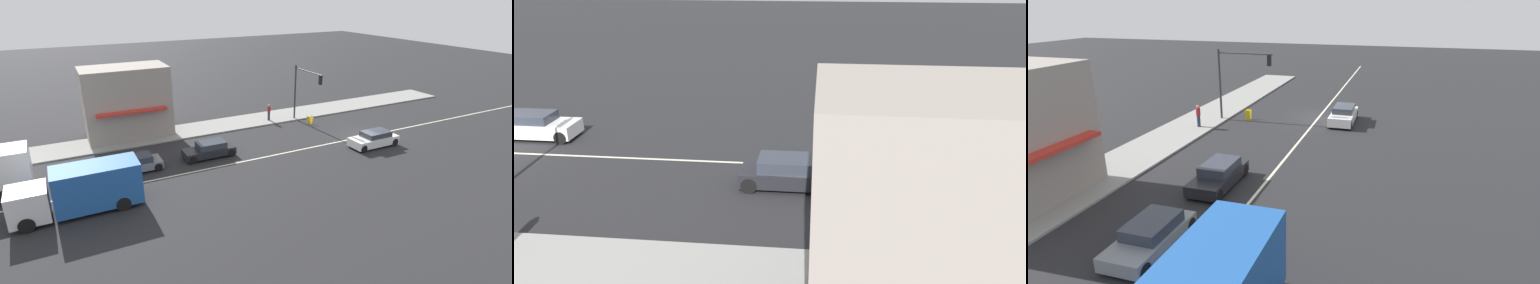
% 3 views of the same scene
% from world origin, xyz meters
% --- Properties ---
extents(ground_plane, '(160.00, 160.00, 0.00)m').
position_xyz_m(ground_plane, '(0.00, 18.00, 0.00)').
color(ground_plane, '#232326').
extents(building_corner_store, '(4.88, 7.48, 6.33)m').
position_xyz_m(building_corner_store, '(10.45, 19.27, 3.28)').
color(building_corner_store, gray).
rests_on(building_corner_store, sidewalk_right).
extents(delivery_truck, '(2.44, 7.50, 2.87)m').
position_xyz_m(delivery_truck, '(-2.20, 24.49, 1.47)').
color(delivery_truck, silver).
rests_on(delivery_truck, ground).
extents(suv_grey, '(1.80, 4.01, 1.21)m').
position_xyz_m(suv_grey, '(2.20, 20.50, 0.58)').
color(suv_grey, slate).
rests_on(suv_grey, ground).
extents(sedan_dark, '(1.76, 4.15, 1.27)m').
position_xyz_m(sedan_dark, '(2.20, 14.52, 0.61)').
color(sedan_dark, black).
rests_on(sedan_dark, ground).
extents(van_white, '(1.81, 4.39, 1.33)m').
position_xyz_m(van_white, '(-2.20, 0.95, 0.65)').
color(van_white, silver).
rests_on(van_white, ground).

